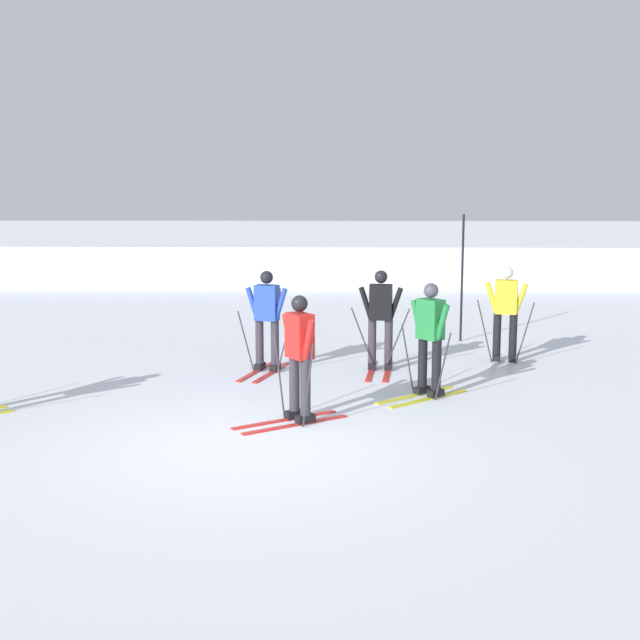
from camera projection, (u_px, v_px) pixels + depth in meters
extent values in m
plane|color=silver|center=(247.00, 447.00, 10.34)|extent=(120.00, 120.00, 0.00)
cube|color=silver|center=(307.00, 256.00, 29.60)|extent=(80.00, 8.49, 1.25)
cube|color=silver|center=(512.00, 363.00, 15.05)|extent=(0.49, 1.57, 0.02)
cube|color=silver|center=(495.00, 362.00, 15.13)|extent=(0.49, 1.57, 0.02)
cube|color=black|center=(512.00, 358.00, 15.19)|extent=(0.18, 0.28, 0.10)
cube|color=black|center=(496.00, 357.00, 15.26)|extent=(0.18, 0.28, 0.10)
cylinder|color=black|center=(513.00, 332.00, 15.11)|extent=(0.14, 0.14, 0.85)
cylinder|color=black|center=(497.00, 331.00, 15.18)|extent=(0.14, 0.14, 0.85)
cube|color=yellow|center=(506.00, 297.00, 15.05)|extent=(0.43, 0.33, 0.60)
cylinder|color=yellow|center=(521.00, 298.00, 14.96)|extent=(0.27, 0.15, 0.55)
cylinder|color=yellow|center=(492.00, 297.00, 15.10)|extent=(0.27, 0.15, 0.55)
sphere|color=silver|center=(507.00, 273.00, 14.98)|extent=(0.22, 0.22, 0.22)
cylinder|color=#38383D|center=(525.00, 333.00, 14.96)|extent=(0.30, 0.10, 1.12)
cylinder|color=#38383D|center=(485.00, 331.00, 15.14)|extent=(0.30, 0.10, 1.12)
cube|color=#B7B2A3|center=(507.00, 294.00, 15.24)|extent=(0.32, 0.24, 0.40)
cube|color=red|center=(388.00, 371.00, 14.42)|extent=(0.27, 1.60, 0.02)
cube|color=red|center=(371.00, 371.00, 14.46)|extent=(0.27, 1.60, 0.02)
cube|color=black|center=(388.00, 366.00, 14.56)|extent=(0.15, 0.27, 0.10)
cube|color=black|center=(372.00, 365.00, 14.60)|extent=(0.15, 0.27, 0.10)
cylinder|color=#38333D|center=(389.00, 339.00, 14.48)|extent=(0.14, 0.14, 0.85)
cylinder|color=#38333D|center=(372.00, 338.00, 14.52)|extent=(0.14, 0.14, 0.85)
cube|color=black|center=(381.00, 302.00, 14.40)|extent=(0.40, 0.28, 0.60)
cylinder|color=black|center=(396.00, 303.00, 14.35)|extent=(0.26, 0.12, 0.55)
cylinder|color=black|center=(366.00, 303.00, 14.42)|extent=(0.26, 0.12, 0.55)
sphere|color=black|center=(381.00, 277.00, 14.33)|extent=(0.22, 0.22, 0.22)
cylinder|color=#38383D|center=(397.00, 340.00, 14.37)|extent=(0.44, 0.07, 1.09)
cylinder|color=#38383D|center=(363.00, 339.00, 14.44)|extent=(0.44, 0.07, 1.09)
cube|color=gold|center=(429.00, 399.00, 12.60)|extent=(1.27, 1.12, 0.02)
cube|color=gold|center=(415.00, 395.00, 12.81)|extent=(1.27, 1.12, 0.02)
cube|color=black|center=(436.00, 393.00, 12.69)|extent=(0.27, 0.26, 0.10)
cube|color=black|center=(422.00, 390.00, 12.90)|extent=(0.27, 0.26, 0.10)
cylinder|color=black|center=(437.00, 362.00, 12.61)|extent=(0.14, 0.14, 0.85)
cylinder|color=black|center=(423.00, 359.00, 12.82)|extent=(0.14, 0.14, 0.85)
cube|color=#23843D|center=(430.00, 319.00, 12.62)|extent=(0.43, 0.44, 0.60)
cylinder|color=#23843D|center=(442.00, 322.00, 12.42)|extent=(0.24, 0.25, 0.55)
cylinder|color=#23843D|center=(417.00, 318.00, 12.80)|extent=(0.24, 0.25, 0.55)
sphere|color=#4C4C56|center=(431.00, 290.00, 12.55)|extent=(0.22, 0.22, 0.22)
cylinder|color=#38383D|center=(443.00, 367.00, 12.39)|extent=(0.21, 0.24, 1.05)
cylinder|color=#38383D|center=(408.00, 359.00, 12.93)|extent=(0.21, 0.24, 1.05)
cube|color=red|center=(272.00, 372.00, 14.34)|extent=(0.54, 1.56, 0.02)
cube|color=red|center=(257.00, 371.00, 14.42)|extent=(0.54, 1.56, 0.02)
cube|color=black|center=(275.00, 367.00, 14.47)|extent=(0.19, 0.28, 0.10)
cube|color=black|center=(260.00, 366.00, 14.55)|extent=(0.19, 0.28, 0.10)
cylinder|color=#38333D|center=(275.00, 340.00, 14.39)|extent=(0.14, 0.14, 0.85)
cylinder|color=#38333D|center=(260.00, 339.00, 14.47)|extent=(0.14, 0.14, 0.85)
cube|color=#284CB7|center=(267.00, 303.00, 14.33)|extent=(0.43, 0.34, 0.60)
cylinder|color=#284CB7|center=(280.00, 304.00, 14.24)|extent=(0.27, 0.16, 0.55)
cylinder|color=#284CB7|center=(253.00, 303.00, 14.39)|extent=(0.27, 0.16, 0.55)
sphere|color=black|center=(267.00, 277.00, 14.26)|extent=(0.22, 0.22, 0.22)
cylinder|color=#38383D|center=(285.00, 343.00, 14.24)|extent=(0.29, 0.11, 1.02)
cylinder|color=#38383D|center=(246.00, 341.00, 14.45)|extent=(0.29, 0.11, 1.02)
cube|color=maroon|center=(271.00, 300.00, 14.53)|extent=(0.32, 0.25, 0.40)
cube|color=red|center=(296.00, 425.00, 11.25)|extent=(1.37, 0.97, 0.02)
cube|color=red|center=(285.00, 420.00, 11.48)|extent=(1.37, 0.97, 0.02)
cube|color=black|center=(305.00, 419.00, 11.32)|extent=(0.28, 0.25, 0.10)
cube|color=black|center=(295.00, 414.00, 11.55)|extent=(0.28, 0.25, 0.10)
cylinder|color=#38333D|center=(305.00, 384.00, 11.25)|extent=(0.14, 0.14, 0.85)
cylinder|color=#38333D|center=(294.00, 380.00, 11.48)|extent=(0.14, 0.14, 0.85)
cube|color=red|center=(300.00, 336.00, 11.26)|extent=(0.41, 0.45, 0.60)
cylinder|color=red|center=(308.00, 340.00, 11.05)|extent=(0.22, 0.26, 0.55)
cylinder|color=red|center=(289.00, 334.00, 11.46)|extent=(0.22, 0.26, 0.55)
sphere|color=black|center=(299.00, 304.00, 11.19)|extent=(0.22, 0.22, 0.22)
cylinder|color=#38383D|center=(308.00, 386.00, 11.00)|extent=(0.17, 0.24, 1.14)
cylinder|color=#38383D|center=(280.00, 376.00, 11.61)|extent=(0.17, 0.24, 1.14)
cylinder|color=black|center=(462.00, 278.00, 17.02)|extent=(0.05, 0.05, 2.55)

